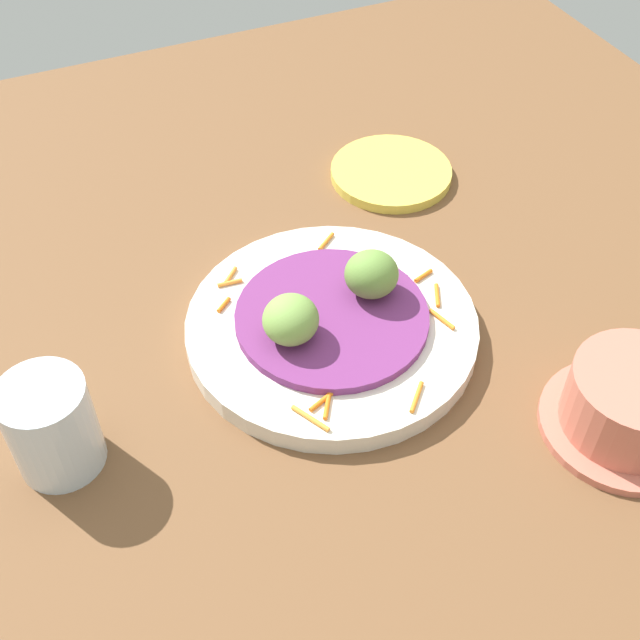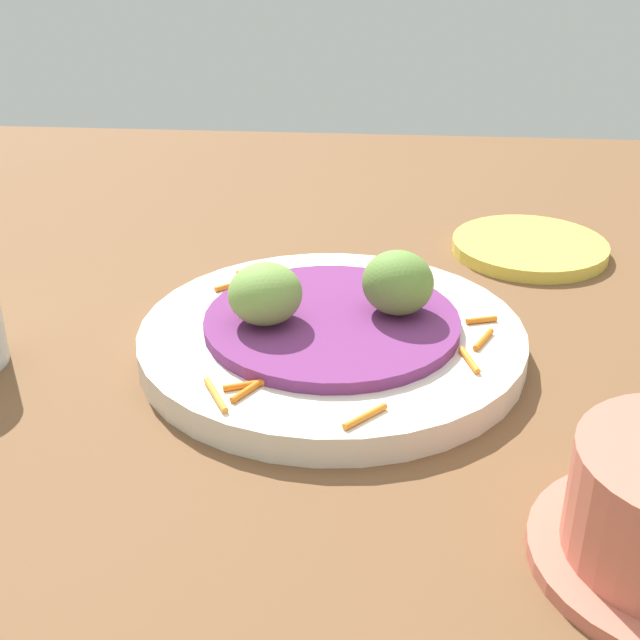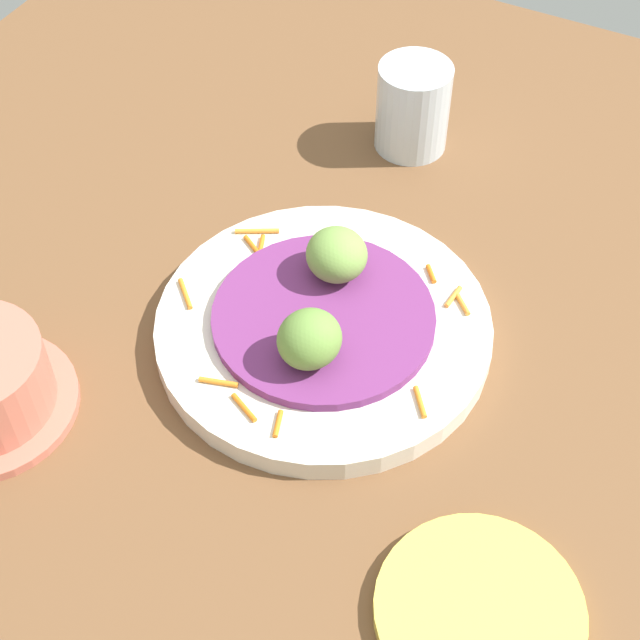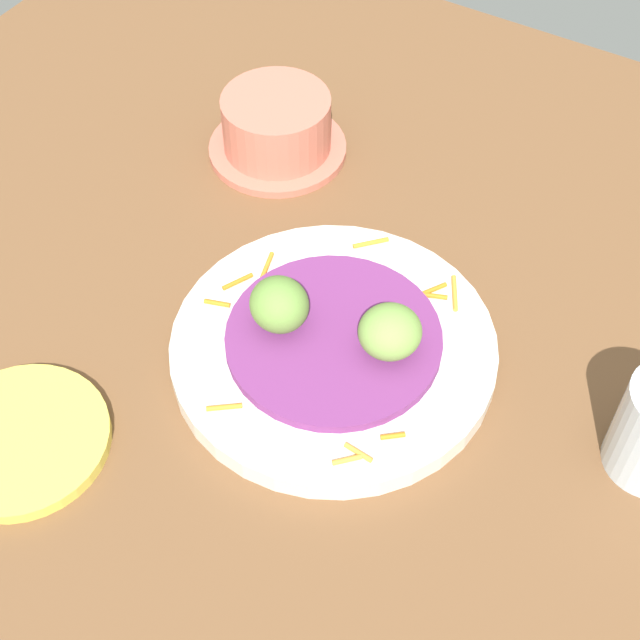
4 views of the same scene
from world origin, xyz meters
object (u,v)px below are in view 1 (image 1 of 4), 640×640
object	(u,v)px
main_plate	(332,327)
water_glass	(52,426)
side_plate_small	(391,173)
terracotta_bowl	(630,405)
guac_scoop_left	(371,274)
guac_scoop_center	(291,320)

from	to	relation	value
main_plate	water_glass	bearing A→B (deg)	-171.74
side_plate_small	terracotta_bowl	world-z (taller)	terracotta_bowl
terracotta_bowl	water_glass	xyz separation A→B (cm)	(-42.48, 15.37, 1.28)
guac_scoop_left	side_plate_small	distance (cm)	22.00
guac_scoop_center	side_plate_small	bearing A→B (deg)	45.03
side_plate_small	terracotta_bowl	distance (cm)	38.34
water_glass	guac_scoop_left	bearing A→B (deg)	9.12
main_plate	water_glass	xyz separation A→B (cm)	(-25.00, -3.63, 3.24)
guac_scoop_left	terracotta_bowl	world-z (taller)	guac_scoop_left
main_plate	terracotta_bowl	bearing A→B (deg)	-47.39
side_plate_small	water_glass	size ratio (longest dim) A/B	1.59
water_glass	main_plate	bearing A→B (deg)	8.26
terracotta_bowl	guac_scoop_center	bearing A→B (deg)	140.58
main_plate	guac_scoop_center	distance (cm)	5.89
main_plate	side_plate_small	xyz separation A→B (cm)	(15.95, 19.23, -0.41)
main_plate	side_plate_small	bearing A→B (deg)	50.32
main_plate	side_plate_small	size ratio (longest dim) A/B	1.96
main_plate	side_plate_small	distance (cm)	24.98
guac_scoop_left	terracotta_bowl	distance (cm)	24.09
guac_scoop_left	terracotta_bowl	size ratio (longest dim) A/B	0.36
side_plate_small	main_plate	bearing A→B (deg)	-129.68
main_plate	water_glass	distance (cm)	25.47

